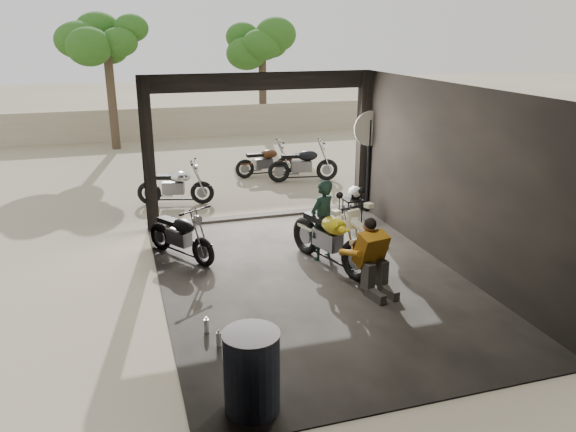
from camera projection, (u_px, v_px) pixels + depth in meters
ground at (313, 281)px, 9.50m from camera, size 80.00×80.00×0.00m
garage at (303, 200)px, 9.59m from camera, size 7.00×7.13×3.20m
boundary_wall at (194, 122)px, 22.00m from camera, size 18.00×0.30×1.20m
tree_left at (105, 31)px, 18.74m from camera, size 2.20×2.20×5.60m
tree_right at (262, 42)px, 21.85m from camera, size 2.20×2.20×5.00m
main_bike at (330, 233)px, 9.89m from camera, size 1.32×2.07×1.28m
left_bike at (180, 232)px, 10.29m from camera, size 1.36×1.64×1.04m
outside_bike_a at (175, 183)px, 13.48m from camera, size 1.72×1.05×1.09m
outside_bike_b at (265, 159)px, 16.06m from camera, size 1.55×0.68×1.03m
outside_bike_c at (303, 161)px, 15.51m from camera, size 1.80×0.94×1.16m
rider at (322, 220)px, 10.15m from camera, size 0.66×0.58×1.52m
mechanic at (376, 260)px, 8.83m from camera, size 0.76×0.93×1.20m
stool at (352, 202)px, 12.28m from camera, size 0.38×0.38×0.53m
helmet at (355, 192)px, 12.26m from camera, size 0.32×0.33×0.28m
oil_drum at (252, 373)px, 6.13m from camera, size 0.65×0.65×0.96m
sign_post at (369, 145)px, 12.56m from camera, size 0.78×0.08×2.35m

